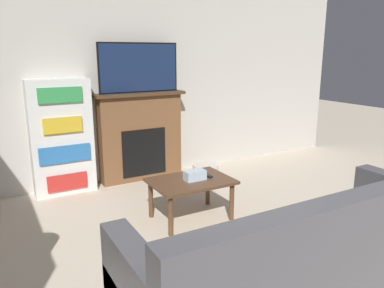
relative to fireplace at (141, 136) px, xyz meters
The scene contains 9 objects.
wall_back 0.77m from the fireplace, 48.21° to the left, with size 6.80×0.06×2.70m.
fireplace is the anchor object (origin of this frame).
tv 0.92m from the fireplace, 90.00° to the right, with size 1.09×0.03×0.64m.
couch 3.11m from the fireplace, 91.18° to the right, with size 2.49×0.88×0.94m.
coffee_table 1.49m from the fireplace, 91.43° to the right, with size 0.83×0.60×0.43m.
tissue_box 1.49m from the fireplace, 90.08° to the right, with size 0.22×0.12×0.10m.
remote_control 1.48m from the fireplace, 83.28° to the right, with size 0.04×0.15×0.02m.
bookshelf 1.04m from the fireplace, behind, with size 0.73×0.29×1.41m.
storage_basket 1.03m from the fireplace, 26.18° to the right, with size 0.36×0.36×0.18m.
Camera 1 is at (-1.96, -0.85, 1.72)m, focal length 35.00 mm.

